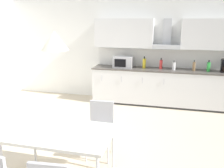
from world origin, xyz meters
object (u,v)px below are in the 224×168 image
at_px(bottle_red, 161,64).
at_px(dining_table, 60,135).
at_px(bottle_white, 174,66).
at_px(microwave, 123,62).
at_px(pendant_lamp, 55,41).
at_px(bottle_brown, 194,66).
at_px(bottle_green, 209,67).
at_px(bottle_yellow, 144,63).
at_px(chair_far_right, 101,123).

xyz_separation_m(bottle_red, dining_table, (-1.04, -3.54, -0.35)).
bearing_deg(bottle_white, microwave, 179.25).
relative_size(bottle_red, pendant_lamp, 0.83).
distance_m(bottle_brown, bottle_green, 0.33).
xyz_separation_m(bottle_green, dining_table, (-2.15, -3.49, -0.35)).
bearing_deg(microwave, dining_table, -91.59).
relative_size(microwave, bottle_white, 2.12).
xyz_separation_m(bottle_green, bottle_yellow, (-1.52, 0.04, 0.01)).
relative_size(bottle_brown, chair_far_right, 0.29).
xyz_separation_m(bottle_yellow, chair_far_right, (-0.33, -2.72, -0.51)).
bearing_deg(chair_far_right, pendant_lamp, -110.43).
bearing_deg(bottle_brown, bottle_yellow, 178.27).
xyz_separation_m(bottle_white, bottle_yellow, (-0.73, 0.05, 0.03)).
distance_m(chair_far_right, pendant_lamp, 1.59).
relative_size(bottle_red, bottle_yellow, 0.91).
bearing_deg(bottle_green, bottle_yellow, 178.57).
height_order(chair_far_right, pendant_lamp, pendant_lamp).
height_order(dining_table, chair_far_right, chair_far_right).
height_order(bottle_green, bottle_white, bottle_green).
distance_m(bottle_white, bottle_yellow, 0.73).
height_order(microwave, chair_far_right, microwave).
relative_size(bottle_yellow, dining_table, 0.22).
bearing_deg(bottle_green, microwave, -179.98).
height_order(bottle_brown, dining_table, bottle_brown).
relative_size(dining_table, pendant_lamp, 4.20).
distance_m(bottle_brown, bottle_yellow, 1.19).
height_order(bottle_green, dining_table, bottle_green).
bearing_deg(bottle_green, bottle_red, 177.05).
distance_m(bottle_brown, dining_table, 3.95).
bearing_deg(dining_table, microwave, 88.41).
height_order(bottle_brown, bottle_white, bottle_brown).
bearing_deg(pendant_lamp, bottle_green, 58.37).
distance_m(bottle_brown, bottle_white, 0.46).
bearing_deg(microwave, pendant_lamp, -91.59).
height_order(microwave, bottle_brown, microwave).
height_order(bottle_white, bottle_yellow, bottle_yellow).
relative_size(bottle_brown, pendant_lamp, 0.80).
height_order(bottle_red, chair_far_right, bottle_red).
bearing_deg(bottle_green, dining_table, -121.63).
bearing_deg(dining_table, bottle_white, 68.65).
bearing_deg(microwave, chair_far_right, -85.71).
xyz_separation_m(bottle_green, pendant_lamp, (-2.15, -3.49, 0.84)).
bearing_deg(bottle_brown, bottle_green, -0.37).
relative_size(bottle_brown, bottle_yellow, 0.87).
bearing_deg(bottle_white, pendant_lamp, -111.35).
distance_m(bottle_green, bottle_white, 0.79).
distance_m(microwave, bottle_green, 2.05).
height_order(bottle_red, bottle_yellow, bottle_yellow).
bearing_deg(bottle_yellow, pendant_lamp, -100.14).
bearing_deg(dining_table, bottle_red, 73.60).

